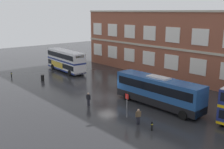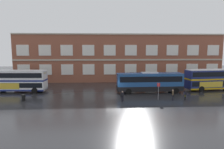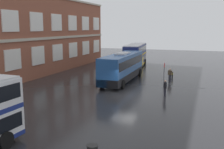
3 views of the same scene
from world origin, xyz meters
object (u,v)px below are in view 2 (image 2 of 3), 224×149
Objects in this scene: waiting_passenger at (122,96)px; station_litter_bin at (23,98)px; double_decker_middle at (213,79)px; second_passenger at (173,94)px; touring_coach at (150,82)px; double_decker_near at (16,81)px; bus_stand_flag at (158,90)px; safety_bollard_west at (185,97)px.

station_litter_bin is at bearing 174.94° from waiting_passenger.
second_passenger is at bearing -145.03° from double_decker_middle.
waiting_passenger is (-18.84, -8.19, -1.22)m from double_decker_middle.
touring_coach is (-13.13, -1.77, -0.24)m from double_decker_middle.
double_decker_middle is at bearing 34.97° from second_passenger.
double_decker_near is at bearing 156.55° from waiting_passenger.
bus_stand_flag is 2.84× the size of safety_bollard_west.
second_passenger is 1.79× the size of safety_bollard_west.
second_passenger is at bearing -1.83° from station_litter_bin.
double_decker_middle is 13.25m from touring_coach.
second_passenger is at bearing 4.34° from waiting_passenger.
bus_stand_flag is (-13.02, -7.14, -0.51)m from double_decker_middle.
double_decker_near is at bearing 119.28° from station_litter_bin.
touring_coach is 7.09× the size of waiting_passenger.
bus_stand_flag is at bearing -151.24° from double_decker_middle.
safety_bollard_west is at bearing -2.17° from second_passenger.
second_passenger is at bearing -11.27° from bus_stand_flag.
bus_stand_flag is (0.12, -5.38, -0.27)m from touring_coach.
safety_bollard_west is (4.13, -0.51, -1.14)m from bus_stand_flag.
waiting_passenger is 1.00× the size of second_passenger.
touring_coach is at bearing -172.34° from double_decker_middle.
double_decker_near is 10.80× the size of station_litter_bin.
waiting_passenger is at bearing -5.06° from station_litter_bin.
waiting_passenger is at bearing -176.93° from safety_bollard_west.
double_decker_near is at bearing 179.84° from double_decker_middle.
bus_stand_flag is (5.82, 1.04, 0.70)m from waiting_passenger.
bus_stand_flag is at bearing 10.15° from waiting_passenger.
touring_coach is 7.09× the size of second_passenger.
safety_bollard_west is at bearing -1.85° from station_litter_bin.
station_litter_bin is at bearing -166.38° from touring_coach.
double_decker_middle is 6.60× the size of second_passenger.
touring_coach reaches higher than bus_stand_flag.
touring_coach reaches higher than waiting_passenger.
station_litter_bin is at bearing 178.17° from second_passenger.
safety_bollard_west is (9.95, 0.53, -0.44)m from waiting_passenger.
waiting_passenger is at bearing -156.51° from double_decker_middle.
double_decker_middle is at bearing 7.66° from touring_coach.
double_decker_middle is 6.60× the size of waiting_passenger.
bus_stand_flag is 2.62× the size of station_litter_bin.
double_decker_near is 6.54× the size of second_passenger.
bus_stand_flag is (-2.18, 0.43, 0.70)m from second_passenger.
safety_bollard_west is (29.07, -7.76, -1.66)m from double_decker_near.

